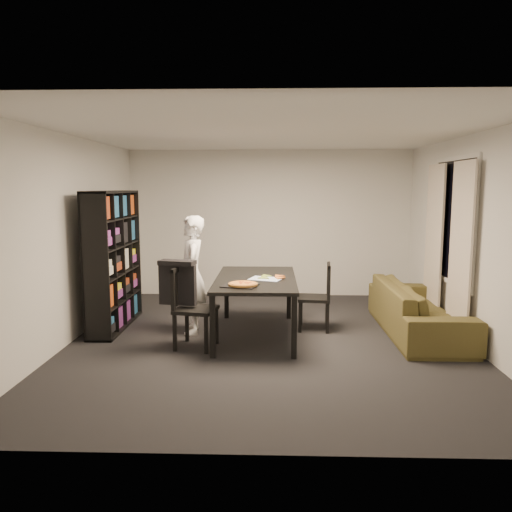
{
  "coord_description": "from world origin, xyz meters",
  "views": [
    {
      "loc": [
        0.04,
        -6.17,
        1.95
      ],
      "look_at": [
        -0.17,
        0.33,
        1.05
      ],
      "focal_mm": 35.0,
      "sensor_mm": 36.0,
      "label": 1
    }
  ],
  "objects_px": {
    "sofa": "(418,309)",
    "bookshelf": "(114,260)",
    "chair_right": "(321,292)",
    "person": "(192,275)",
    "baking_tray": "(240,286)",
    "dining_table": "(256,283)",
    "pepperoni_pizza": "(243,284)",
    "chair_left": "(188,302)"
  },
  "relations": [
    {
      "from": "chair_left",
      "to": "sofa",
      "type": "relative_size",
      "value": 0.44
    },
    {
      "from": "bookshelf",
      "to": "dining_table",
      "type": "relative_size",
      "value": 1.02
    },
    {
      "from": "bookshelf",
      "to": "dining_table",
      "type": "height_order",
      "value": "bookshelf"
    },
    {
      "from": "bookshelf",
      "to": "sofa",
      "type": "height_order",
      "value": "bookshelf"
    },
    {
      "from": "chair_left",
      "to": "baking_tray",
      "type": "distance_m",
      "value": 0.67
    },
    {
      "from": "chair_right",
      "to": "sofa",
      "type": "height_order",
      "value": "chair_right"
    },
    {
      "from": "chair_right",
      "to": "pepperoni_pizza",
      "type": "height_order",
      "value": "chair_right"
    },
    {
      "from": "dining_table",
      "to": "sofa",
      "type": "height_order",
      "value": "dining_table"
    },
    {
      "from": "chair_left",
      "to": "person",
      "type": "relative_size",
      "value": 0.63
    },
    {
      "from": "bookshelf",
      "to": "baking_tray",
      "type": "distance_m",
      "value": 2.04
    },
    {
      "from": "dining_table",
      "to": "baking_tray",
      "type": "height_order",
      "value": "baking_tray"
    },
    {
      "from": "dining_table",
      "to": "chair_left",
      "type": "distance_m",
      "value": 0.95
    },
    {
      "from": "chair_right",
      "to": "pepperoni_pizza",
      "type": "bearing_deg",
      "value": -43.9
    },
    {
      "from": "chair_left",
      "to": "baking_tray",
      "type": "bearing_deg",
      "value": -83.73
    },
    {
      "from": "chair_left",
      "to": "baking_tray",
      "type": "relative_size",
      "value": 2.49
    },
    {
      "from": "chair_right",
      "to": "baking_tray",
      "type": "xyz_separation_m",
      "value": [
        -1.05,
        -0.87,
        0.26
      ]
    },
    {
      "from": "chair_right",
      "to": "dining_table",
      "type": "bearing_deg",
      "value": -65.19
    },
    {
      "from": "baking_tray",
      "to": "chair_right",
      "type": "bearing_deg",
      "value": 39.47
    },
    {
      "from": "chair_right",
      "to": "person",
      "type": "xyz_separation_m",
      "value": [
        -1.74,
        -0.18,
        0.26
      ]
    },
    {
      "from": "chair_right",
      "to": "bookshelf",
      "type": "bearing_deg",
      "value": -85.98
    },
    {
      "from": "pepperoni_pizza",
      "to": "sofa",
      "type": "distance_m",
      "value": 2.47
    },
    {
      "from": "dining_table",
      "to": "chair_left",
      "type": "relative_size",
      "value": 1.87
    },
    {
      "from": "bookshelf",
      "to": "person",
      "type": "xyz_separation_m",
      "value": [
        1.12,
        -0.24,
        -0.16
      ]
    },
    {
      "from": "chair_right",
      "to": "sofa",
      "type": "bearing_deg",
      "value": 89.53
    },
    {
      "from": "baking_tray",
      "to": "sofa",
      "type": "height_order",
      "value": "baking_tray"
    },
    {
      "from": "pepperoni_pizza",
      "to": "baking_tray",
      "type": "bearing_deg",
      "value": 163.42
    },
    {
      "from": "sofa",
      "to": "bookshelf",
      "type": "bearing_deg",
      "value": 87.41
    },
    {
      "from": "pepperoni_pizza",
      "to": "sofa",
      "type": "height_order",
      "value": "pepperoni_pizza"
    },
    {
      "from": "bookshelf",
      "to": "chair_right",
      "type": "distance_m",
      "value": 2.9
    },
    {
      "from": "pepperoni_pizza",
      "to": "sofa",
      "type": "bearing_deg",
      "value": 17.96
    },
    {
      "from": "chair_left",
      "to": "pepperoni_pizza",
      "type": "xyz_separation_m",
      "value": [
        0.67,
        -0.07,
        0.24
      ]
    },
    {
      "from": "chair_left",
      "to": "person",
      "type": "bearing_deg",
      "value": 16.97
    },
    {
      "from": "chair_right",
      "to": "baking_tray",
      "type": "distance_m",
      "value": 1.39
    },
    {
      "from": "bookshelf",
      "to": "sofa",
      "type": "xyz_separation_m",
      "value": [
        4.16,
        -0.19,
        -0.62
      ]
    },
    {
      "from": "baking_tray",
      "to": "dining_table",
      "type": "bearing_deg",
      "value": 72.68
    },
    {
      "from": "baking_tray",
      "to": "bookshelf",
      "type": "bearing_deg",
      "value": 152.98
    },
    {
      "from": "dining_table",
      "to": "chair_right",
      "type": "xyz_separation_m",
      "value": [
        0.88,
        0.31,
        -0.18
      ]
    },
    {
      "from": "baking_tray",
      "to": "pepperoni_pizza",
      "type": "xyz_separation_m",
      "value": [
        0.04,
        -0.01,
        0.02
      ]
    },
    {
      "from": "chair_left",
      "to": "pepperoni_pizza",
      "type": "bearing_deg",
      "value": -84.38
    },
    {
      "from": "person",
      "to": "chair_right",
      "type": "bearing_deg",
      "value": 84.88
    },
    {
      "from": "bookshelf",
      "to": "chair_left",
      "type": "distance_m",
      "value": 1.51
    },
    {
      "from": "baking_tray",
      "to": "person",
      "type": "bearing_deg",
      "value": 135.12
    }
  ]
}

